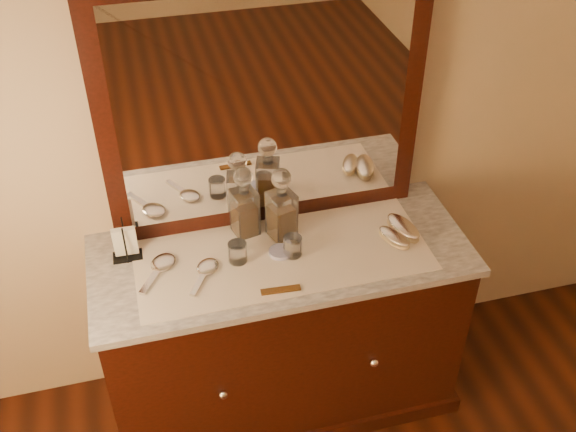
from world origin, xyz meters
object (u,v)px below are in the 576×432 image
object	(u,v)px
mirror_frame	(264,105)
decanter_left	(245,208)
napkin_rack	(125,244)
decanter_right	(282,211)
brush_near	(394,238)
dresser_cabinet	(282,332)
hand_mirror_outer	(161,266)
pin_dish	(280,252)
comb	(281,290)
brush_far	(403,228)
hand_mirror_inner	(206,270)

from	to	relation	value
mirror_frame	decanter_left	xyz separation A→B (m)	(-0.11, -0.09, -0.38)
napkin_rack	decanter_right	distance (m)	0.59
mirror_frame	brush_near	bearing A→B (deg)	-34.78
dresser_cabinet	decanter_right	xyz separation A→B (m)	(0.03, 0.09, 0.56)
hand_mirror_outer	pin_dish	bearing A→B (deg)	-4.43
mirror_frame	comb	size ratio (longest dim) A/B	8.40
pin_dish	decanter_left	xyz separation A→B (m)	(-0.10, 0.16, 0.11)
mirror_frame	brush_far	xyz separation A→B (m)	(0.49, -0.26, -0.47)
comb	hand_mirror_outer	distance (m)	0.46
hand_mirror_outer	hand_mirror_inner	size ratio (longest dim) A/B	1.10
brush_far	hand_mirror_outer	distance (m)	0.94
pin_dish	decanter_left	distance (m)	0.22
pin_dish	napkin_rack	distance (m)	0.58
mirror_frame	hand_mirror_inner	distance (m)	0.64
decanter_right	napkin_rack	bearing A→B (deg)	177.36
dresser_cabinet	mirror_frame	size ratio (longest dim) A/B	1.17
dresser_cabinet	comb	size ratio (longest dim) A/B	9.80
pin_dish	brush_near	bearing A→B (deg)	-5.92
dresser_cabinet	napkin_rack	size ratio (longest dim) A/B	8.58
mirror_frame	pin_dish	distance (m)	0.55
hand_mirror_inner	napkin_rack	bearing A→B (deg)	149.53
brush_far	hand_mirror_outer	xyz separation A→B (m)	(-0.94, 0.04, -0.02)
decanter_left	comb	bearing A→B (deg)	-81.76
decanter_left	brush_far	world-z (taller)	decanter_left
decanter_right	brush_near	world-z (taller)	decanter_right
brush_near	hand_mirror_outer	distance (m)	0.89
decanter_right	hand_mirror_inner	bearing A→B (deg)	-157.44
comb	brush_near	world-z (taller)	brush_near
decanter_left	hand_mirror_outer	world-z (taller)	decanter_left
comb	hand_mirror_inner	xyz separation A→B (m)	(-0.24, 0.17, 0.00)
napkin_rack	brush_near	distance (m)	1.01
pin_dish	hand_mirror_outer	size ratio (longest dim) A/B	0.40
hand_mirror_inner	brush_near	bearing A→B (deg)	-1.40
dresser_cabinet	brush_far	world-z (taller)	brush_far
pin_dish	hand_mirror_inner	size ratio (longest dim) A/B	0.44
decanter_left	decanter_right	bearing A→B (deg)	-23.46
mirror_frame	decanter_left	bearing A→B (deg)	-138.44
napkin_rack	hand_mirror_inner	distance (m)	0.32
brush_near	brush_far	size ratio (longest dim) A/B	0.85
dresser_cabinet	comb	bearing A→B (deg)	-104.80
decanter_right	hand_mirror_outer	size ratio (longest dim) A/B	1.40
napkin_rack	brush_far	xyz separation A→B (m)	(1.05, -0.14, -0.04)
brush_far	hand_mirror_inner	xyz separation A→B (m)	(-0.78, -0.02, -0.02)
dresser_cabinet	decanter_left	xyz separation A→B (m)	(-0.11, 0.15, 0.56)
decanter_right	brush_far	xyz separation A→B (m)	(0.46, -0.11, -0.09)
decanter_left	hand_mirror_outer	xyz separation A→B (m)	(-0.34, -0.13, -0.11)
dresser_cabinet	napkin_rack	world-z (taller)	napkin_rack
mirror_frame	decanter_right	bearing A→B (deg)	-80.19
dresser_cabinet	decanter_left	distance (m)	0.59
decanter_right	brush_far	bearing A→B (deg)	-13.19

